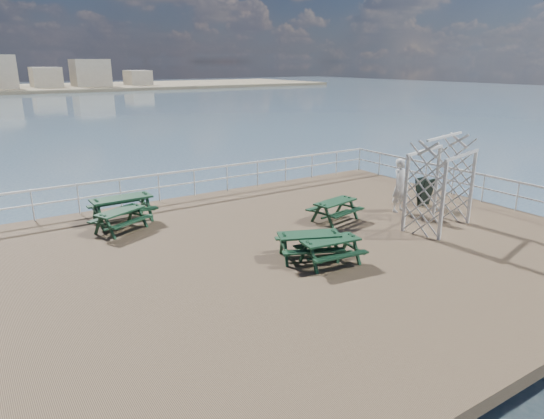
{
  "coord_description": "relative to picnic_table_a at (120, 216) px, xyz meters",
  "views": [
    {
      "loc": [
        -7.63,
        -10.6,
        5.16
      ],
      "look_at": [
        -0.4,
        0.54,
        1.1
      ],
      "focal_mm": 32.0,
      "sensor_mm": 36.0,
      "label": 1
    }
  ],
  "objects": [
    {
      "name": "trellis_arbor",
      "position": [
        8.72,
        -5.2,
        0.83
      ],
      "size": [
        2.64,
        1.83,
        2.98
      ],
      "rotation": [
        0.0,
        0.0,
        0.25
      ],
      "color": "white",
      "rests_on": "ground"
    },
    {
      "name": "picnic_table_c",
      "position": [
        6.39,
        -2.88,
        0.0
      ],
      "size": [
        1.81,
        1.57,
        0.77
      ],
      "rotation": [
        0.0,
        0.0,
        0.2
      ],
      "color": "#12321B",
      "rests_on": "ground"
    },
    {
      "name": "picnic_table_a",
      "position": [
        0.0,
        0.0,
        0.0
      ],
      "size": [
        1.98,
        1.84,
        0.77
      ],
      "rotation": [
        0.0,
        0.0,
        0.45
      ],
      "color": "#12321B",
      "rests_on": "ground"
    },
    {
      "name": "person",
      "position": [
        8.98,
        -3.34,
        0.47
      ],
      "size": [
        0.76,
        0.56,
        1.92
      ],
      "primitive_type": "imported",
      "rotation": [
        0.0,
        0.0,
        0.16
      ],
      "color": "silver",
      "rests_on": "ground"
    },
    {
      "name": "ground",
      "position": [
        3.72,
        -4.24,
        -0.64
      ],
      "size": [
        18.0,
        14.0,
        0.3
      ],
      "primitive_type": "cube",
      "color": "brown",
      "rests_on": "ground"
    },
    {
      "name": "sea_backdrop",
      "position": [
        16.26,
        129.83,
        -1.0
      ],
      "size": [
        300.0,
        300.0,
        9.2
      ],
      "color": "#456174",
      "rests_on": "ground"
    },
    {
      "name": "sandwich_board",
      "position": [
        10.33,
        -3.32,
        0.02
      ],
      "size": [
        0.67,
        0.52,
        1.05
      ],
      "rotation": [
        0.0,
        0.0,
        0.06
      ],
      "color": "black",
      "rests_on": "ground"
    },
    {
      "name": "railing",
      "position": [
        3.65,
        -1.67,
        0.38
      ],
      "size": [
        17.77,
        13.76,
        1.1
      ],
      "color": "white",
      "rests_on": "ground"
    },
    {
      "name": "picnic_table_b",
      "position": [
        0.33,
        0.93,
        0.11
      ],
      "size": [
        1.98,
        1.61,
        0.95
      ],
      "rotation": [
        0.0,
        0.0,
        0.02
      ],
      "color": "#12321B",
      "rests_on": "ground"
    },
    {
      "name": "picnic_table_e",
      "position": [
        3.91,
        -5.63,
        -0.0
      ],
      "size": [
        1.73,
        1.46,
        0.77
      ],
      "rotation": [
        0.0,
        0.0,
        -0.13
      ],
      "color": "#12321B",
      "rests_on": "ground"
    },
    {
      "name": "picnic_table_d",
      "position": [
        3.63,
        -5.05,
        0.02
      ],
      "size": [
        2.05,
        1.88,
        0.81
      ],
      "rotation": [
        0.0,
        0.0,
        -0.41
      ],
      "color": "#12321B",
      "rests_on": "ground"
    }
  ]
}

